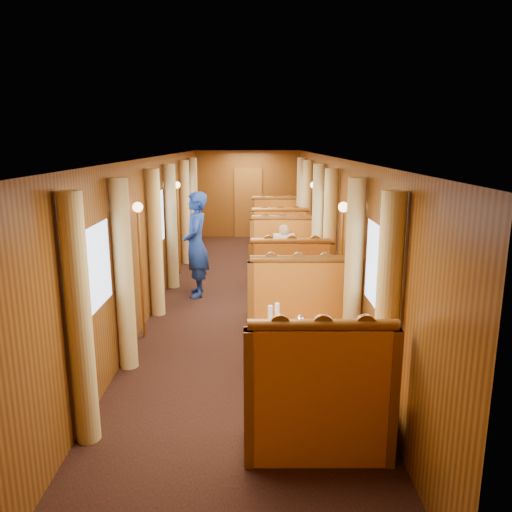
{
  "coord_description": "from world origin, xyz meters",
  "views": [
    {
      "loc": [
        0.19,
        -8.5,
        2.76
      ],
      "look_at": [
        0.21,
        -1.12,
        1.05
      ],
      "focal_mm": 35.0,
      "sensor_mm": 36.0,
      "label": 1
    }
  ],
  "objects_px": {
    "table_far": "(277,241)",
    "teapot_left": "(288,330)",
    "banquette_mid_aft": "(283,263)",
    "steward": "(196,245)",
    "banquette_near_aft": "(298,328)",
    "rose_vase_mid": "(286,249)",
    "passenger": "(284,249)",
    "rose_vase_far": "(277,218)",
    "banquette_far_aft": "(276,231)",
    "table_mid": "(286,279)",
    "teapot_right": "(305,331)",
    "banquette_mid_fwd": "(290,293)",
    "fruit_plate": "(337,336)",
    "teapot_back": "(300,326)",
    "tea_tray": "(298,334)",
    "banquette_far_fwd": "(279,247)",
    "banquette_near_fwd": "(318,411)",
    "table_near": "(306,366)"
  },
  "relations": [
    {
      "from": "banquette_mid_aft",
      "to": "steward",
      "type": "relative_size",
      "value": 0.71
    },
    {
      "from": "teapot_back",
      "to": "banquette_far_fwd",
      "type": "bearing_deg",
      "value": 80.43
    },
    {
      "from": "tea_tray",
      "to": "passenger",
      "type": "xyz_separation_m",
      "value": [
        0.1,
        4.33,
        -0.02
      ]
    },
    {
      "from": "fruit_plate",
      "to": "banquette_far_aft",
      "type": "bearing_deg",
      "value": 92.16
    },
    {
      "from": "banquette_near_aft",
      "to": "fruit_plate",
      "type": "relative_size",
      "value": 6.73
    },
    {
      "from": "banquette_near_fwd",
      "to": "fruit_plate",
      "type": "distance_m",
      "value": 1.02
    },
    {
      "from": "banquette_far_aft",
      "to": "teapot_right",
      "type": "bearing_deg",
      "value": -90.21
    },
    {
      "from": "banquette_mid_fwd",
      "to": "tea_tray",
      "type": "relative_size",
      "value": 3.94
    },
    {
      "from": "tea_tray",
      "to": "teapot_back",
      "type": "xyz_separation_m",
      "value": [
        0.02,
        0.07,
        0.06
      ]
    },
    {
      "from": "table_far",
      "to": "banquette_far_fwd",
      "type": "relative_size",
      "value": 0.78
    },
    {
      "from": "banquette_near_fwd",
      "to": "banquette_near_aft",
      "type": "bearing_deg",
      "value": 90.0
    },
    {
      "from": "banquette_mid_fwd",
      "to": "teapot_back",
      "type": "relative_size",
      "value": 7.72
    },
    {
      "from": "banquette_near_fwd",
      "to": "teapot_right",
      "type": "distance_m",
      "value": 1.0
    },
    {
      "from": "banquette_near_aft",
      "to": "teapot_back",
      "type": "relative_size",
      "value": 7.72
    },
    {
      "from": "table_far",
      "to": "rose_vase_far",
      "type": "height_order",
      "value": "rose_vase_far"
    },
    {
      "from": "tea_tray",
      "to": "teapot_left",
      "type": "distance_m",
      "value": 0.16
    },
    {
      "from": "banquette_far_aft",
      "to": "rose_vase_far",
      "type": "xyz_separation_m",
      "value": [
        -0.03,
        -1.03,
        0.5
      ]
    },
    {
      "from": "table_far",
      "to": "passenger",
      "type": "relative_size",
      "value": 1.38
    },
    {
      "from": "rose_vase_mid",
      "to": "steward",
      "type": "bearing_deg",
      "value": 170.41
    },
    {
      "from": "teapot_back",
      "to": "rose_vase_mid",
      "type": "height_order",
      "value": "rose_vase_mid"
    },
    {
      "from": "table_far",
      "to": "teapot_right",
      "type": "height_order",
      "value": "teapot_right"
    },
    {
      "from": "banquette_near_aft",
      "to": "rose_vase_mid",
      "type": "bearing_deg",
      "value": 90.21
    },
    {
      "from": "table_mid",
      "to": "banquette_far_aft",
      "type": "height_order",
      "value": "banquette_far_aft"
    },
    {
      "from": "table_near",
      "to": "teapot_back",
      "type": "xyz_separation_m",
      "value": [
        -0.07,
        0.04,
        0.45
      ]
    },
    {
      "from": "banquette_far_fwd",
      "to": "banquette_near_fwd",
      "type": "bearing_deg",
      "value": -90.0
    },
    {
      "from": "table_mid",
      "to": "teapot_back",
      "type": "height_order",
      "value": "teapot_back"
    },
    {
      "from": "table_mid",
      "to": "fruit_plate",
      "type": "xyz_separation_m",
      "value": [
        0.31,
        -3.61,
        0.39
      ]
    },
    {
      "from": "table_far",
      "to": "teapot_left",
      "type": "distance_m",
      "value": 7.13
    },
    {
      "from": "banquette_mid_fwd",
      "to": "fruit_plate",
      "type": "bearing_deg",
      "value": -83.26
    },
    {
      "from": "banquette_far_aft",
      "to": "passenger",
      "type": "bearing_deg",
      "value": -90.0
    },
    {
      "from": "banquette_far_aft",
      "to": "passenger",
      "type": "distance_m",
      "value": 3.74
    },
    {
      "from": "banquette_far_aft",
      "to": "teapot_right",
      "type": "xyz_separation_m",
      "value": [
        -0.03,
        -8.1,
        0.38
      ]
    },
    {
      "from": "teapot_back",
      "to": "steward",
      "type": "distance_m",
      "value": 4.02
    },
    {
      "from": "banquette_near_fwd",
      "to": "steward",
      "type": "xyz_separation_m",
      "value": [
        -1.61,
        4.76,
        0.52
      ]
    },
    {
      "from": "teapot_left",
      "to": "teapot_back",
      "type": "height_order",
      "value": "teapot_left"
    },
    {
      "from": "banquette_near_fwd",
      "to": "rose_vase_mid",
      "type": "bearing_deg",
      "value": 90.12
    },
    {
      "from": "banquette_near_aft",
      "to": "rose_vase_far",
      "type": "distance_m",
      "value": 5.99
    },
    {
      "from": "rose_vase_mid",
      "to": "teapot_left",
      "type": "bearing_deg",
      "value": -93.29
    },
    {
      "from": "teapot_left",
      "to": "rose_vase_far",
      "type": "bearing_deg",
      "value": 106.89
    },
    {
      "from": "banquette_mid_aft",
      "to": "steward",
      "type": "bearing_deg",
      "value": -154.49
    },
    {
      "from": "banquette_near_fwd",
      "to": "teapot_back",
      "type": "height_order",
      "value": "banquette_near_fwd"
    },
    {
      "from": "fruit_plate",
      "to": "teapot_right",
      "type": "bearing_deg",
      "value": 175.95
    },
    {
      "from": "banquette_near_aft",
      "to": "banquette_far_aft",
      "type": "height_order",
      "value": "same"
    },
    {
      "from": "banquette_far_fwd",
      "to": "teapot_back",
      "type": "relative_size",
      "value": 7.72
    },
    {
      "from": "banquette_near_fwd",
      "to": "rose_vase_far",
      "type": "xyz_separation_m",
      "value": [
        -0.03,
        8.0,
        0.5
      ]
    },
    {
      "from": "teapot_back",
      "to": "fruit_plate",
      "type": "xyz_separation_m",
      "value": [
        0.38,
        -0.15,
        -0.05
      ]
    },
    {
      "from": "rose_vase_far",
      "to": "steward",
      "type": "xyz_separation_m",
      "value": [
        -1.58,
        -3.24,
        0.02
      ]
    },
    {
      "from": "table_near",
      "to": "fruit_plate",
      "type": "height_order",
      "value": "fruit_plate"
    },
    {
      "from": "banquette_near_fwd",
      "to": "teapot_left",
      "type": "xyz_separation_m",
      "value": [
        -0.22,
        0.91,
        0.4
      ]
    },
    {
      "from": "table_mid",
      "to": "banquette_far_aft",
      "type": "relative_size",
      "value": 0.78
    }
  ]
}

